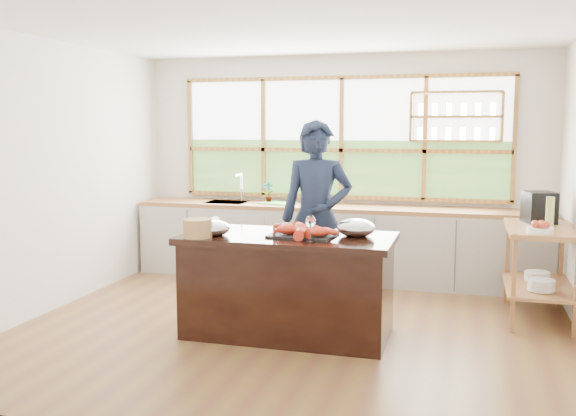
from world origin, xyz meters
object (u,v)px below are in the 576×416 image
at_px(cook, 317,218).
at_px(espresso_machine, 539,207).
at_px(island, 288,285).
at_px(wicker_basket, 198,228).

height_order(cook, espresso_machine, cook).
bearing_deg(espresso_machine, island, -164.60).
bearing_deg(wicker_basket, cook, 52.18).
xyz_separation_m(cook, wicker_basket, (-0.80, -1.04, 0.03)).
bearing_deg(cook, wicker_basket, -137.60).
height_order(island, espresso_machine, espresso_machine).
bearing_deg(wicker_basket, island, 23.95).
height_order(espresso_machine, wicker_basket, espresso_machine).
distance_m(cook, wicker_basket, 1.31).
bearing_deg(espresso_machine, cook, -179.44).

